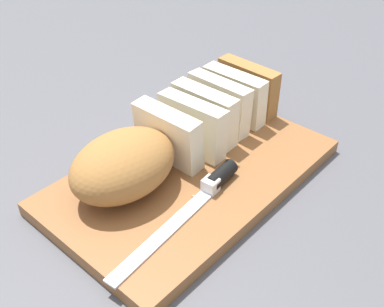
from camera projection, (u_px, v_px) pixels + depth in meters
ground_plane at (192, 180)px, 0.69m from camera, size 3.00×3.00×0.00m
cutting_board at (192, 175)px, 0.69m from camera, size 0.44×0.28×0.02m
bread_loaf at (173, 134)px, 0.68m from camera, size 0.39×0.13×0.09m
bread_knife at (207, 189)px, 0.63m from camera, size 0.25×0.03×0.02m
crumb_near_knife at (193, 196)px, 0.63m from camera, size 0.00×0.00×0.00m
crumb_near_loaf at (169, 152)px, 0.71m from camera, size 0.01×0.01×0.01m
crumb_stray_left at (200, 194)px, 0.64m from camera, size 0.00×0.00×0.00m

